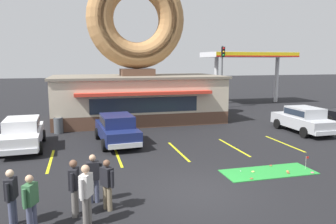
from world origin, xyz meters
The scene contains 28 objects.
ground_plane centered at (0.00, 0.00, 0.00)m, with size 160.00×160.00×0.00m, color black.
donut_shop_building centered at (0.24, 13.94, 3.74)m, with size 12.30×6.75×10.96m.
putting_mat centered at (3.36, 1.10, 0.01)m, with size 3.76×1.44×0.03m, color green.
mini_donut_near_left centered at (2.74, 1.21, 0.05)m, with size 0.13×0.13×0.04m, color #E5C666.
mini_donut_near_right centered at (2.29, 0.53, 0.05)m, with size 0.13×0.13×0.04m, color brown.
mini_donut_mid_left centered at (4.10, 0.89, 0.05)m, with size 0.13×0.13×0.04m, color #D17F47.
mini_donut_mid_centre centered at (4.97, 0.50, 0.05)m, with size 0.13×0.13×0.04m, color #D8667F.
mini_donut_mid_right centered at (3.86, 1.71, 0.05)m, with size 0.13×0.13×0.04m, color brown.
mini_donut_far_left centered at (4.01, 0.71, 0.05)m, with size 0.13×0.13×0.04m, color brown.
golf_ball centered at (2.28, 1.39, 0.05)m, with size 0.04×0.04×0.04m, color white.
putting_flag_pin centered at (5.03, 0.96, 0.44)m, with size 0.13×0.01×0.55m.
car_silver centered at (9.53, 7.16, 0.87)m, with size 2.00×4.57×1.60m.
car_navy centered at (-2.03, 7.31, 0.87)m, with size 2.23×4.67×1.60m.
car_white centered at (-6.77, 7.46, 0.87)m, with size 2.14×4.64×1.60m.
pedestrian_blue_sweater_man centered at (-3.17, -0.62, 0.86)m, with size 0.41×0.52×1.56m.
pedestrian_hooded_kid centered at (-3.56, 0.01, 0.86)m, with size 0.60×0.24×1.57m.
pedestrian_leather_jacket_man centered at (-5.19, -1.42, 0.86)m, with size 0.38×0.55×1.56m.
pedestrian_clipboard_woman centered at (-4.11, -0.77, 0.93)m, with size 0.31×0.59×1.68m.
pedestrian_beanie_man centered at (-3.79, -1.45, 0.96)m, with size 0.39×0.54×1.72m.
pedestrian_crossing_woman centered at (-5.74, -0.94, 0.88)m, with size 0.30×0.59×1.59m.
trash_bin centered at (-5.25, 10.84, 0.50)m, with size 0.57×0.57×0.97m.
traffic_light_pole centered at (8.90, 18.13, 3.71)m, with size 0.28×0.47×5.80m.
gas_station_canopy centered at (13.05, 20.96, 4.86)m, with size 9.00×4.46×5.30m.
parking_stripe_far_left centered at (-5.27, 5.00, 0.00)m, with size 0.12×3.60×0.01m, color yellow.
parking_stripe_left centered at (-2.27, 5.00, 0.00)m, with size 0.12×3.60×0.01m, color yellow.
parking_stripe_mid_left centered at (0.73, 5.00, 0.00)m, with size 0.12×3.60×0.01m, color yellow.
parking_stripe_centre centered at (3.73, 5.00, 0.00)m, with size 0.12×3.60×0.01m, color yellow.
parking_stripe_mid_right centered at (6.73, 5.00, 0.00)m, with size 0.12×3.60×0.01m, color yellow.
Camera 1 is at (-3.81, -10.09, 4.46)m, focal length 35.00 mm.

